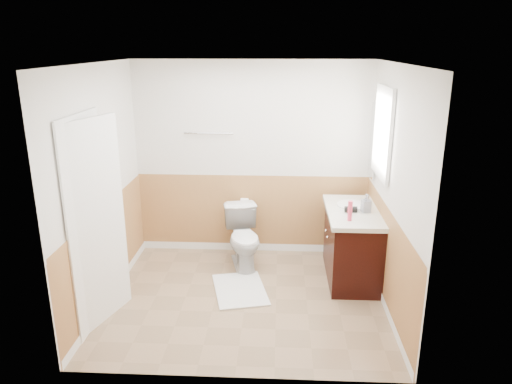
# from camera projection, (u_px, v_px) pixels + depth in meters

# --- Properties ---
(floor) EXTENTS (3.00, 3.00, 0.00)m
(floor) POSITION_uv_depth(u_px,v_px,m) (246.00, 298.00, 5.24)
(floor) COLOR #8C7051
(floor) RESTS_ON ground
(ceiling) EXTENTS (3.00, 3.00, 0.00)m
(ceiling) POSITION_uv_depth(u_px,v_px,m) (244.00, 63.00, 4.49)
(ceiling) COLOR white
(ceiling) RESTS_ON floor
(wall_back) EXTENTS (3.00, 0.00, 3.00)m
(wall_back) POSITION_uv_depth(u_px,v_px,m) (252.00, 160.00, 6.10)
(wall_back) COLOR silver
(wall_back) RESTS_ON floor
(wall_front) EXTENTS (3.00, 0.00, 3.00)m
(wall_front) POSITION_uv_depth(u_px,v_px,m) (233.00, 240.00, 3.63)
(wall_front) COLOR silver
(wall_front) RESTS_ON floor
(wall_left) EXTENTS (0.00, 3.00, 3.00)m
(wall_left) POSITION_uv_depth(u_px,v_px,m) (101.00, 188.00, 4.94)
(wall_left) COLOR silver
(wall_left) RESTS_ON floor
(wall_right) EXTENTS (0.00, 3.00, 3.00)m
(wall_right) POSITION_uv_depth(u_px,v_px,m) (393.00, 192.00, 4.79)
(wall_right) COLOR silver
(wall_right) RESTS_ON floor
(wainscot_back) EXTENTS (3.00, 0.00, 3.00)m
(wainscot_back) POSITION_uv_depth(u_px,v_px,m) (252.00, 215.00, 6.32)
(wainscot_back) COLOR tan
(wainscot_back) RESTS_ON floor
(wainscot_front) EXTENTS (3.00, 0.00, 3.00)m
(wainscot_front) POSITION_uv_depth(u_px,v_px,m) (234.00, 325.00, 3.86)
(wainscot_front) COLOR tan
(wainscot_front) RESTS_ON floor
(wainscot_left) EXTENTS (0.00, 2.60, 2.60)m
(wainscot_left) POSITION_uv_depth(u_px,v_px,m) (109.00, 254.00, 5.16)
(wainscot_left) COLOR tan
(wainscot_left) RESTS_ON floor
(wainscot_right) EXTENTS (0.00, 2.60, 2.60)m
(wainscot_right) POSITION_uv_depth(u_px,v_px,m) (386.00, 260.00, 5.02)
(wainscot_right) COLOR tan
(wainscot_right) RESTS_ON floor
(toilet) EXTENTS (0.57, 0.80, 0.74)m
(toilet) POSITION_uv_depth(u_px,v_px,m) (244.00, 238.00, 5.91)
(toilet) COLOR silver
(toilet) RESTS_ON floor
(bath_mat) EXTENTS (0.72, 0.91, 0.02)m
(bath_mat) POSITION_uv_depth(u_px,v_px,m) (240.00, 290.00, 5.40)
(bath_mat) COLOR silver
(bath_mat) RESTS_ON floor
(vanity_cabinet) EXTENTS (0.55, 1.10, 0.80)m
(vanity_cabinet) POSITION_uv_depth(u_px,v_px,m) (352.00, 246.00, 5.60)
(vanity_cabinet) COLOR black
(vanity_cabinet) RESTS_ON floor
(vanity_knob_left) EXTENTS (0.03, 0.03, 0.03)m
(vanity_knob_left) POSITION_uv_depth(u_px,v_px,m) (327.00, 237.00, 5.48)
(vanity_knob_left) COLOR silver
(vanity_knob_left) RESTS_ON vanity_cabinet
(vanity_knob_right) EXTENTS (0.03, 0.03, 0.03)m
(vanity_knob_right) POSITION_uv_depth(u_px,v_px,m) (326.00, 231.00, 5.67)
(vanity_knob_right) COLOR silver
(vanity_knob_right) RESTS_ON vanity_cabinet
(countertop) EXTENTS (0.60, 1.15, 0.05)m
(countertop) POSITION_uv_depth(u_px,v_px,m) (353.00, 212.00, 5.48)
(countertop) COLOR silver
(countertop) RESTS_ON vanity_cabinet
(sink_basin) EXTENTS (0.36, 0.36, 0.02)m
(sink_basin) POSITION_uv_depth(u_px,v_px,m) (352.00, 205.00, 5.61)
(sink_basin) COLOR white
(sink_basin) RESTS_ON countertop
(faucet) EXTENTS (0.02, 0.02, 0.14)m
(faucet) POSITION_uv_depth(u_px,v_px,m) (368.00, 200.00, 5.58)
(faucet) COLOR silver
(faucet) RESTS_ON countertop
(lotion_bottle) EXTENTS (0.05, 0.05, 0.22)m
(lotion_bottle) POSITION_uv_depth(u_px,v_px,m) (350.00, 211.00, 5.12)
(lotion_bottle) COLOR #ED3D5E
(lotion_bottle) RESTS_ON countertop
(soap_dispenser) EXTENTS (0.11, 0.11, 0.21)m
(soap_dispenser) POSITION_uv_depth(u_px,v_px,m) (366.00, 203.00, 5.38)
(soap_dispenser) COLOR gray
(soap_dispenser) RESTS_ON countertop
(hair_dryer_body) EXTENTS (0.14, 0.07, 0.07)m
(hair_dryer_body) POSITION_uv_depth(u_px,v_px,m) (351.00, 209.00, 5.39)
(hair_dryer_body) COLOR black
(hair_dryer_body) RESTS_ON countertop
(hair_dryer_handle) EXTENTS (0.03, 0.03, 0.07)m
(hair_dryer_handle) POSITION_uv_depth(u_px,v_px,m) (348.00, 213.00, 5.37)
(hair_dryer_handle) COLOR black
(hair_dryer_handle) RESTS_ON countertop
(mirror_panel) EXTENTS (0.02, 0.35, 0.90)m
(mirror_panel) POSITION_uv_depth(u_px,v_px,m) (373.00, 141.00, 5.75)
(mirror_panel) COLOR silver
(mirror_panel) RESTS_ON wall_right
(window_frame) EXTENTS (0.04, 0.80, 1.00)m
(window_frame) POSITION_uv_depth(u_px,v_px,m) (383.00, 132.00, 5.20)
(window_frame) COLOR white
(window_frame) RESTS_ON wall_right
(window_glass) EXTENTS (0.01, 0.70, 0.90)m
(window_glass) POSITION_uv_depth(u_px,v_px,m) (384.00, 132.00, 5.20)
(window_glass) COLOR white
(window_glass) RESTS_ON wall_right
(door) EXTENTS (0.29, 0.78, 2.04)m
(door) POSITION_uv_depth(u_px,v_px,m) (96.00, 224.00, 4.57)
(door) COLOR white
(door) RESTS_ON wall_left
(door_frame) EXTENTS (0.02, 0.92, 2.10)m
(door_frame) POSITION_uv_depth(u_px,v_px,m) (89.00, 223.00, 4.57)
(door_frame) COLOR white
(door_frame) RESTS_ON wall_left
(door_knob) EXTENTS (0.06, 0.06, 0.06)m
(door_knob) POSITION_uv_depth(u_px,v_px,m) (115.00, 219.00, 4.90)
(door_knob) COLOR silver
(door_knob) RESTS_ON door
(towel_bar) EXTENTS (0.62, 0.02, 0.02)m
(towel_bar) POSITION_uv_depth(u_px,v_px,m) (208.00, 133.00, 5.98)
(towel_bar) COLOR silver
(towel_bar) RESTS_ON wall_back
(tp_holder_bar) EXTENTS (0.14, 0.02, 0.02)m
(tp_holder_bar) POSITION_uv_depth(u_px,v_px,m) (244.00, 202.00, 6.20)
(tp_holder_bar) COLOR silver
(tp_holder_bar) RESTS_ON wall_back
(tp_roll) EXTENTS (0.10, 0.11, 0.11)m
(tp_roll) POSITION_uv_depth(u_px,v_px,m) (244.00, 202.00, 6.20)
(tp_roll) COLOR white
(tp_roll) RESTS_ON tp_holder_bar
(tp_sheet) EXTENTS (0.10, 0.01, 0.16)m
(tp_sheet) POSITION_uv_depth(u_px,v_px,m) (245.00, 210.00, 6.24)
(tp_sheet) COLOR white
(tp_sheet) RESTS_ON tp_roll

